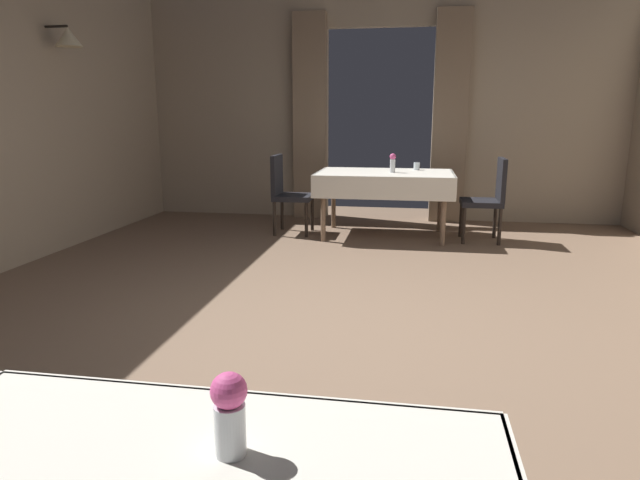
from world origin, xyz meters
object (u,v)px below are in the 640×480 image
(chair_mid_left, at_px, (287,190))
(flower_vase_mid, at_px, (393,162))
(glass_mid_b, at_px, (417,166))
(dining_table_mid, at_px, (385,179))
(flower_vase_near, at_px, (230,411))
(chair_mid_right, at_px, (489,196))

(chair_mid_left, bearing_deg, flower_vase_mid, -1.18)
(glass_mid_b, bearing_deg, dining_table_mid, -140.01)
(flower_vase_near, xyz_separation_m, flower_vase_mid, (0.08, 5.46, 0.03))
(flower_vase_near, relative_size, glass_mid_b, 1.83)
(chair_mid_left, height_order, chair_mid_right, same)
(dining_table_mid, height_order, chair_mid_left, chair_mid_left)
(chair_mid_left, bearing_deg, flower_vase_near, -78.07)
(chair_mid_left, distance_m, flower_vase_mid, 1.29)
(flower_vase_near, bearing_deg, flower_vase_mid, 89.13)
(flower_vase_near, bearing_deg, chair_mid_right, 77.94)
(chair_mid_right, bearing_deg, flower_vase_near, -102.06)
(chair_mid_left, bearing_deg, chair_mid_right, -1.69)
(glass_mid_b, bearing_deg, chair_mid_left, -168.38)
(chair_mid_right, height_order, flower_vase_mid, flower_vase_mid)
(flower_vase_near, xyz_separation_m, glass_mid_b, (0.35, 5.79, -0.04))
(chair_mid_left, distance_m, flower_vase_near, 5.61)
(dining_table_mid, distance_m, chair_mid_left, 1.17)
(chair_mid_left, xyz_separation_m, chair_mid_right, (2.31, -0.07, 0.00))
(chair_mid_left, xyz_separation_m, glass_mid_b, (1.51, 0.31, 0.28))
(chair_mid_left, height_order, glass_mid_b, chair_mid_left)
(chair_mid_left, relative_size, flower_vase_mid, 4.33)
(dining_table_mid, bearing_deg, glass_mid_b, 39.99)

